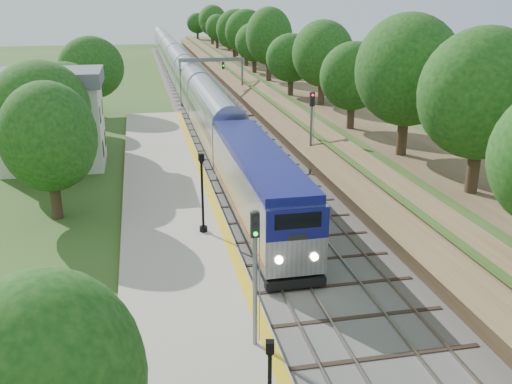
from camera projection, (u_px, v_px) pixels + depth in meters
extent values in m
plane|color=#2D4C19|center=(328.00, 351.00, 23.08)|extent=(320.00, 320.00, 0.00)
cube|color=#4C4944|center=(204.00, 99.00, 79.01)|extent=(9.50, 170.00, 0.12)
cube|color=gray|center=(184.00, 99.00, 78.45)|extent=(0.08, 170.00, 0.16)
cube|color=gray|center=(195.00, 99.00, 78.72)|extent=(0.08, 170.00, 0.16)
cube|color=gray|center=(213.00, 98.00, 79.21)|extent=(0.08, 170.00, 0.16)
cube|color=gray|center=(224.00, 98.00, 79.48)|extent=(0.08, 170.00, 0.16)
cube|color=#ACA08A|center=(173.00, 215.00, 36.85)|extent=(6.40, 68.00, 0.38)
cube|color=gold|center=(216.00, 209.00, 37.32)|extent=(0.55, 68.00, 0.01)
cube|color=brown|center=(271.00, 87.00, 80.35)|extent=(9.00, 170.00, 3.00)
cube|color=brown|center=(244.00, 89.00, 79.67)|extent=(4.47, 170.00, 4.54)
cylinder|color=#332316|center=(441.00, 167.00, 32.84)|extent=(0.60, 0.60, 2.62)
sphere|color=#103C10|center=(448.00, 105.00, 31.68)|extent=(5.70, 5.70, 5.70)
cylinder|color=#332316|center=(261.00, 67.00, 79.15)|extent=(0.60, 0.60, 2.62)
sphere|color=#103C10|center=(261.00, 40.00, 77.99)|extent=(5.70, 5.70, 5.70)
cylinder|color=#332316|center=(213.00, 41.00, 125.46)|extent=(0.60, 0.60, 2.62)
sphere|color=#103C10|center=(213.00, 24.00, 124.30)|extent=(5.70, 5.70, 5.70)
cube|color=white|center=(53.00, 127.00, 47.09)|extent=(8.00, 6.00, 6.80)
cube|color=#595B62|center=(47.00, 78.00, 45.79)|extent=(8.60, 6.60, 1.20)
cube|color=black|center=(103.00, 148.00, 46.71)|extent=(0.05, 1.10, 1.30)
cube|color=black|center=(105.00, 138.00, 50.04)|extent=(0.05, 1.10, 1.30)
cube|color=black|center=(100.00, 115.00, 45.80)|extent=(0.05, 1.10, 1.30)
cube|color=black|center=(102.00, 107.00, 49.13)|extent=(0.05, 1.10, 1.30)
cylinder|color=slate|center=(181.00, 83.00, 72.72)|extent=(0.24, 0.24, 6.20)
cylinder|color=slate|center=(242.00, 81.00, 74.25)|extent=(0.24, 0.24, 6.20)
cube|color=slate|center=(211.00, 60.00, 72.56)|extent=(8.40, 0.25, 0.50)
cube|color=black|center=(192.00, 66.00, 72.19)|extent=(0.30, 0.20, 0.90)
cube|color=black|center=(223.00, 66.00, 72.95)|extent=(0.30, 0.20, 0.90)
sphere|color=#103C10|center=(49.00, 380.00, 14.23)|extent=(5.32, 5.32, 5.32)
cylinder|color=#332316|center=(76.00, 164.00, 44.48)|extent=(0.60, 0.60, 2.45)
sphere|color=#103C10|center=(72.00, 122.00, 43.39)|extent=(5.32, 5.32, 5.32)
cylinder|color=#332316|center=(90.00, 122.00, 59.30)|extent=(0.60, 0.60, 2.45)
sphere|color=#103C10|center=(87.00, 90.00, 58.21)|extent=(5.32, 5.32, 5.32)
cube|color=black|center=(257.00, 215.00, 35.91)|extent=(2.82, 17.64, 0.61)
cube|color=#B7BAC1|center=(257.00, 184.00, 35.25)|extent=(3.06, 18.37, 3.47)
cube|color=navy|center=(257.00, 153.00, 34.61)|extent=(2.94, 17.64, 0.45)
cube|color=navy|center=(298.00, 225.00, 26.39)|extent=(3.03, 0.10, 1.53)
cube|color=black|center=(298.00, 221.00, 26.29)|extent=(2.25, 0.06, 0.77)
cube|color=#A4240F|center=(257.00, 202.00, 35.63)|extent=(3.08, 18.01, 0.10)
cube|color=#B7BAC1|center=(214.00, 123.00, 53.88)|extent=(3.06, 20.42, 3.98)
cube|color=#B7BAC1|center=(193.00, 89.00, 73.35)|extent=(3.06, 20.42, 3.98)
cube|color=#B7BAC1|center=(180.00, 70.00, 92.81)|extent=(3.06, 20.42, 3.98)
cube|color=#B7BAC1|center=(172.00, 57.00, 112.27)|extent=(3.06, 20.42, 3.98)
cube|color=#B7BAC1|center=(166.00, 48.00, 131.74)|extent=(3.06, 20.42, 3.98)
cube|color=#B7BAC1|center=(162.00, 41.00, 151.20)|extent=(3.06, 20.42, 3.98)
cube|color=black|center=(270.00, 347.00, 16.25)|extent=(0.29, 0.29, 0.36)
cube|color=silver|center=(270.00, 347.00, 16.25)|extent=(0.21, 0.21, 0.27)
cylinder|color=black|center=(204.00, 229.00, 33.82)|extent=(0.47, 0.47, 0.32)
cylinder|color=black|center=(202.00, 196.00, 33.14)|extent=(0.15, 0.15, 4.19)
cube|color=black|center=(201.00, 157.00, 32.39)|extent=(0.34, 0.34, 0.43)
cube|color=silver|center=(201.00, 157.00, 32.39)|extent=(0.24, 0.24, 0.32)
cylinder|color=slate|center=(255.00, 280.00, 21.99)|extent=(0.18, 0.18, 5.77)
cube|color=black|center=(255.00, 225.00, 21.25)|extent=(0.34, 0.22, 0.99)
cylinder|color=#0CE526|center=(256.00, 226.00, 21.13)|extent=(0.16, 0.06, 0.16)
cylinder|color=slate|center=(311.00, 133.00, 44.64)|extent=(0.19, 0.19, 6.64)
cube|color=black|center=(312.00, 99.00, 43.77)|extent=(0.36, 0.24, 1.07)
cylinder|color=#FF0C0C|center=(313.00, 100.00, 43.64)|extent=(0.17, 0.06, 0.17)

